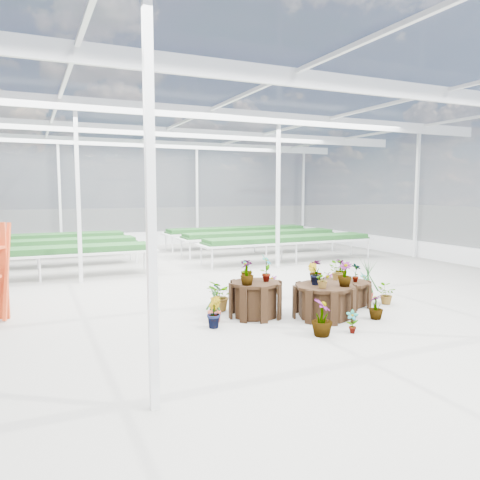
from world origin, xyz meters
name	(u,v)px	position (x,y,z in m)	size (l,w,h in m)	color
ground_plane	(245,304)	(0.00, 0.00, 0.00)	(24.00, 24.00, 0.00)	gray
greenhouse_shell	(246,200)	(0.00, 0.00, 2.25)	(18.00, 24.00, 4.50)	white
steel_frame	(246,200)	(0.00, 0.00, 2.25)	(18.00, 24.00, 4.50)	silver
nursery_benches	(160,248)	(0.00, 7.20, 0.42)	(16.00, 7.00, 0.84)	silver
plinth_tall	(256,299)	(-0.24, -0.98, 0.35)	(1.01, 1.01, 0.69)	black
plinth_mid	(325,301)	(0.96, -1.58, 0.32)	(1.21, 1.21, 0.64)	black
plinth_low	(345,293)	(1.96, -0.88, 0.25)	(1.12, 1.12, 0.50)	black
nursery_plants	(299,288)	(0.76, -0.95, 0.48)	(4.44, 3.28, 1.23)	#1A471C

